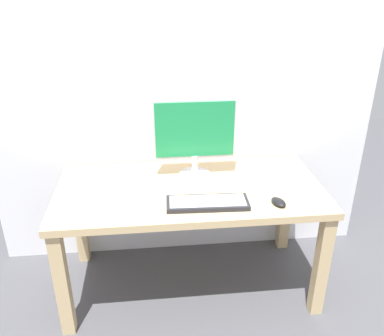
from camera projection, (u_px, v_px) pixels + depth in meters
name	position (u px, v px, depth m)	size (l,w,h in m)	color
ground_plane	(190.00, 282.00, 2.64)	(6.00, 6.00, 0.00)	#4C4C51
wall_back	(182.00, 33.00, 2.36)	(2.50, 0.04, 3.00)	silver
desk	(190.00, 201.00, 2.38)	(1.53, 0.75, 0.70)	tan
monitor	(195.00, 135.00, 2.36)	(0.48, 0.19, 0.48)	silver
keyboard_primary	(208.00, 203.00, 2.15)	(0.44, 0.17, 0.03)	#232328
mouse	(279.00, 202.00, 2.15)	(0.06, 0.10, 0.03)	black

